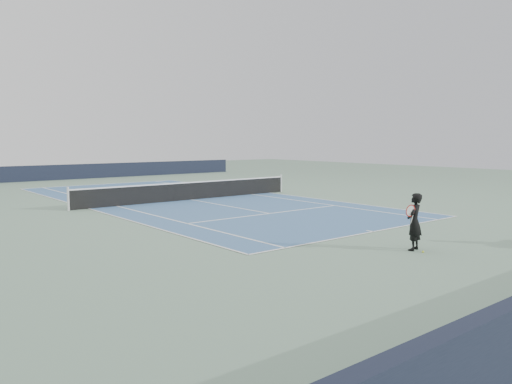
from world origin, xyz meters
TOP-DOWN VIEW (x-y plane):
  - ground at (0.00, 0.00)m, footprint 80.00×80.00m
  - court_surface at (0.00, 0.00)m, footprint 10.97×23.77m
  - tennis_net at (0.00, 0.00)m, footprint 12.90×0.10m
  - windscreen_far at (0.00, 17.88)m, footprint 30.00×0.25m
  - tennis_player at (-1.41, -14.39)m, footprint 0.82×0.61m
  - tennis_ball at (-1.49, -14.75)m, footprint 0.06×0.06m

SIDE VIEW (x-z plane):
  - ground at x=0.00m, z-range 0.00..0.00m
  - court_surface at x=0.00m, z-range 0.00..0.01m
  - tennis_ball at x=-1.49m, z-range 0.00..0.06m
  - tennis_net at x=0.00m, z-range -0.03..1.04m
  - windscreen_far at x=0.00m, z-range 0.00..1.20m
  - tennis_player at x=-1.41m, z-range 0.00..1.66m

